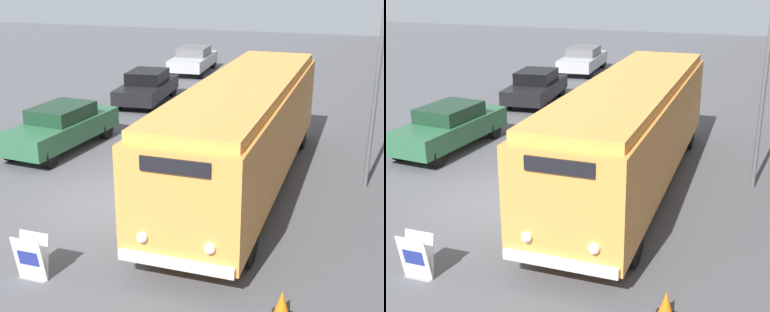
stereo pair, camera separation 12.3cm
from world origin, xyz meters
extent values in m
plane|color=#56565B|center=(0.00, 0.00, 0.00)|extent=(80.00, 80.00, 0.00)
cylinder|color=black|center=(1.94, -1.89, 0.50)|extent=(0.28, 1.00, 1.00)
cylinder|color=black|center=(4.08, -1.89, 0.50)|extent=(0.28, 1.00, 1.00)
cylinder|color=black|center=(1.94, 6.23, 0.50)|extent=(0.28, 1.00, 1.00)
cylinder|color=black|center=(4.08, 6.23, 0.50)|extent=(0.28, 1.00, 1.00)
cube|color=#EF9E47|center=(3.01, 2.17, 1.66)|extent=(2.46, 10.92, 2.32)
cube|color=#FEA74B|center=(3.01, 2.17, 2.94)|extent=(2.26, 10.48, 0.24)
cube|color=silver|center=(3.01, -3.35, 0.62)|extent=(2.34, 0.12, 0.20)
sphere|color=white|center=(2.33, -3.32, 1.05)|extent=(0.22, 0.22, 0.22)
sphere|color=white|center=(3.68, -3.32, 1.05)|extent=(0.22, 0.22, 0.22)
cube|color=black|center=(3.01, -3.31, 2.57)|extent=(1.35, 0.06, 0.28)
cube|color=gray|center=(0.13, -3.82, 0.00)|extent=(0.59, 0.21, 0.01)
cube|color=white|center=(0.13, -3.90, 0.48)|extent=(0.66, 0.19, 0.96)
cube|color=white|center=(0.13, -3.73, 0.48)|extent=(0.66, 0.19, 0.96)
cube|color=navy|center=(0.13, -3.92, 0.50)|extent=(0.46, 0.07, 0.34)
cylinder|color=#595E60|center=(6.32, 3.24, 3.67)|extent=(0.12, 0.12, 7.35)
cylinder|color=black|center=(-4.55, 1.89, 0.35)|extent=(0.22, 0.71, 0.71)
cylinder|color=black|center=(-3.03, 1.77, 0.35)|extent=(0.22, 0.71, 0.71)
cylinder|color=black|center=(-4.30, 5.14, 0.35)|extent=(0.22, 0.71, 0.71)
cylinder|color=black|center=(-2.77, 5.02, 0.35)|extent=(0.22, 0.71, 0.71)
cube|color=#2D6642|center=(-3.66, 3.45, 0.69)|extent=(2.15, 4.79, 0.68)
cube|color=#193824|center=(-3.65, 3.57, 1.27)|extent=(1.68, 2.21, 0.47)
cylinder|color=black|center=(-4.14, 8.93, 0.31)|extent=(0.22, 0.62, 0.62)
cylinder|color=black|center=(-2.58, 9.08, 0.31)|extent=(0.22, 0.62, 0.62)
cylinder|color=black|center=(-4.42, 11.94, 0.31)|extent=(0.22, 0.62, 0.62)
cylinder|color=black|center=(-2.87, 12.09, 0.31)|extent=(0.22, 0.62, 0.62)
cube|color=black|center=(-3.50, 10.51, 0.62)|extent=(2.23, 4.58, 0.61)
cube|color=black|center=(-3.51, 10.62, 1.19)|extent=(1.73, 2.13, 0.54)
cylinder|color=black|center=(-4.54, 16.52, 0.35)|extent=(0.22, 0.70, 0.70)
cylinder|color=black|center=(-2.90, 16.63, 0.35)|extent=(0.22, 0.70, 0.70)
cylinder|color=black|center=(-4.77, 19.82, 0.35)|extent=(0.22, 0.70, 0.70)
cylinder|color=black|center=(-3.13, 19.93, 0.35)|extent=(0.22, 0.70, 0.70)
cube|color=#B7B7BC|center=(-3.84, 18.22, 0.67)|extent=(2.23, 4.83, 0.64)
cube|color=slate|center=(-3.85, 18.34, 1.23)|extent=(1.76, 2.23, 0.49)
cone|color=orange|center=(5.08, -3.47, 0.28)|extent=(0.30, 0.30, 0.50)
camera|label=1|loc=(6.14, -11.63, 5.93)|focal=50.00mm
camera|label=2|loc=(6.25, -11.59, 5.93)|focal=50.00mm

